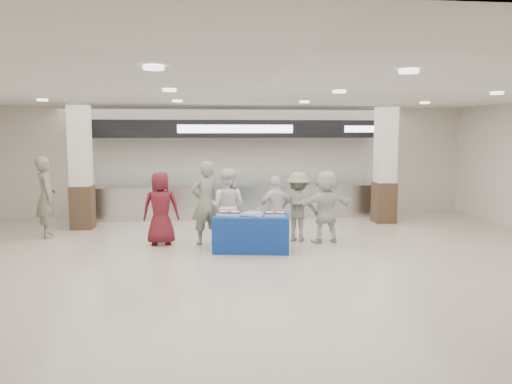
{
  "coord_description": "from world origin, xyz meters",
  "views": [
    {
      "loc": [
        -0.99,
        -8.84,
        2.44
      ],
      "look_at": [
        0.18,
        1.6,
        1.19
      ],
      "focal_mm": 35.0,
      "sensor_mm": 36.0,
      "label": 1
    }
  ],
  "objects": [
    {
      "name": "chef_short",
      "position": [
        0.66,
        1.92,
        0.75
      ],
      "size": [
        0.95,
        0.6,
        1.51
      ],
      "primitive_type": "imported",
      "rotation": [
        0.0,
        0.0,
        3.43
      ],
      "color": "white",
      "rests_on": "ground"
    },
    {
      "name": "ground",
      "position": [
        0.0,
        0.0,
        0.0
      ],
      "size": [
        14.0,
        14.0,
        0.0
      ],
      "primitive_type": "plane",
      "color": "beige",
      "rests_on": "ground"
    },
    {
      "name": "soldier_bg",
      "position": [
        -4.59,
        3.2,
        0.95
      ],
      "size": [
        0.67,
        0.81,
        1.9
      ],
      "primitive_type": "imported",
      "rotation": [
        0.0,
        0.0,
        1.94
      ],
      "color": "slate",
      "rests_on": "ground"
    },
    {
      "name": "cupcake_tray",
      "position": [
        0.07,
        1.24,
        0.79
      ],
      "size": [
        0.54,
        0.49,
        0.07
      ],
      "color": "#B1B1B6",
      "rests_on": "display_table"
    },
    {
      "name": "soldier_b",
      "position": [
        1.21,
        2.17,
        0.78
      ],
      "size": [
        1.16,
        0.95,
        1.56
      ],
      "primitive_type": "imported",
      "rotation": [
        0.0,
        0.0,
        2.71
      ],
      "color": "slate",
      "rests_on": "ground"
    },
    {
      "name": "sheet_cake_right",
      "position": [
        0.53,
        1.18,
        0.79
      ],
      "size": [
        0.45,
        0.37,
        0.09
      ],
      "color": "silver",
      "rests_on": "display_table"
    },
    {
      "name": "display_table",
      "position": [
        0.05,
        1.28,
        0.38
      ],
      "size": [
        1.65,
        1.02,
        0.75
      ],
      "primitive_type": "cube",
      "rotation": [
        0.0,
        0.0,
        -0.16
      ],
      "color": "navy",
      "rests_on": "ground"
    },
    {
      "name": "civilian_white",
      "position": [
        1.78,
        1.92,
        0.81
      ],
      "size": [
        1.57,
        0.75,
        1.62
      ],
      "primitive_type": "imported",
      "rotation": [
        0.0,
        0.0,
        3.33
      ],
      "color": "white",
      "rests_on": "ground"
    },
    {
      "name": "soldier_a",
      "position": [
        -0.88,
        2.01,
        0.92
      ],
      "size": [
        0.77,
        0.62,
        1.84
      ],
      "primitive_type": "imported",
      "rotation": [
        0.0,
        0.0,
        3.44
      ],
      "color": "slate",
      "rests_on": "ground"
    },
    {
      "name": "serving_line",
      "position": [
        0.0,
        5.4,
        1.16
      ],
      "size": [
        8.7,
        0.85,
        2.8
      ],
      "color": "silver",
      "rests_on": "ground"
    },
    {
      "name": "sheet_cake_left",
      "position": [
        -0.4,
        1.35,
        0.8
      ],
      "size": [
        0.55,
        0.48,
        0.1
      ],
      "color": "silver",
      "rests_on": "display_table"
    },
    {
      "name": "column_right",
      "position": [
        4.0,
        4.2,
        1.53
      ],
      "size": [
        0.55,
        0.55,
        3.2
      ],
      "color": "#3C2A1B",
      "rests_on": "ground"
    },
    {
      "name": "civilian_maroon",
      "position": [
        -1.86,
        2.09,
        0.81
      ],
      "size": [
        0.79,
        0.52,
        1.62
      ],
      "primitive_type": "imported",
      "rotation": [
        0.0,
        0.0,
        3.14
      ],
      "color": "maroon",
      "rests_on": "ground"
    },
    {
      "name": "column_left",
      "position": [
        -4.0,
        4.2,
        1.53
      ],
      "size": [
        0.55,
        0.55,
        3.2
      ],
      "color": "#3C2A1B",
      "rests_on": "ground"
    },
    {
      "name": "chef_tall",
      "position": [
        -0.41,
        1.92,
        0.84
      ],
      "size": [
        1.01,
        0.92,
        1.68
      ],
      "primitive_type": "imported",
      "rotation": [
        0.0,
        0.0,
        2.71
      ],
      "color": "white",
      "rests_on": "ground"
    }
  ]
}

